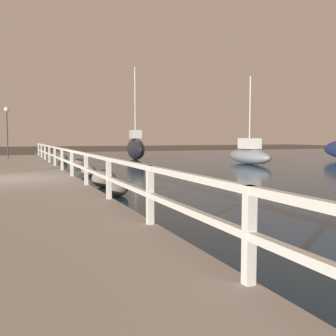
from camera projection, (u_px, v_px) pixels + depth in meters
The scene contains 11 objects.
ground_plane at pixel (6, 188), 12.80m from camera, with size 120.00×120.00×0.00m, color #4C473D.
dock_walkway at pixel (6, 183), 12.79m from camera, with size 4.44×36.00×0.29m.
railing at pixel (72, 158), 13.53m from camera, with size 0.10×32.50×0.91m.
boulder_mid_strip at pixel (89, 171), 16.48m from camera, with size 0.63×0.57×0.47m.
boulder_far_strip at pixel (118, 188), 10.88m from camera, with size 0.60×0.54×0.45m.
boulder_near_dock at pixel (62, 159), 25.53m from camera, with size 0.68×0.62×0.51m.
boulder_water_edge at pixel (81, 163), 21.04m from camera, with size 0.71×0.64×0.53m.
boulder_downstream at pixel (104, 178), 12.82m from camera, with size 0.79×0.71×0.59m.
dock_lamp at pixel (7, 119), 24.48m from camera, with size 0.29×0.29×3.23m.
sailboat_black at pixel (135, 148), 28.69m from camera, with size 1.86×5.42×6.67m.
sailboat_gray at pixel (249, 155), 23.96m from camera, with size 1.72×4.65×5.28m.
Camera 1 is at (0.12, -13.77, 1.64)m, focal length 42.00 mm.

